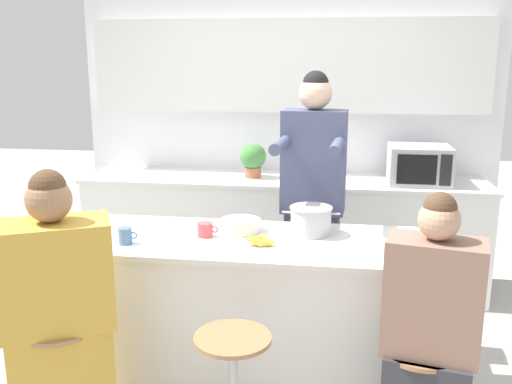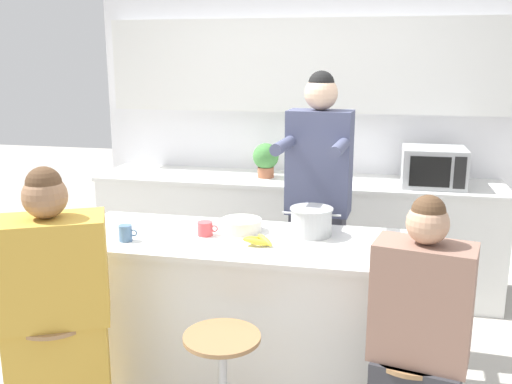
{
  "view_description": "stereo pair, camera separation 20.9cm",
  "coord_description": "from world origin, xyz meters",
  "px_view_note": "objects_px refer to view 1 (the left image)",
  "views": [
    {
      "loc": [
        0.44,
        -2.96,
        1.91
      ],
      "look_at": [
        0.0,
        0.07,
        1.17
      ],
      "focal_mm": 40.0,
      "sensor_mm": 36.0,
      "label": 1
    },
    {
      "loc": [
        0.65,
        -2.92,
        1.91
      ],
      "look_at": [
        0.0,
        0.07,
        1.17
      ],
      "focal_mm": 40.0,
      "sensor_mm": 36.0,
      "label": 2
    }
  ],
  "objects_px": {
    "person_wrapped_blanket": "(60,328)",
    "cooking_pot": "(311,220)",
    "coffee_cup_far": "(205,230)",
    "banana_bunch": "(260,240)",
    "person_seated_near": "(428,363)",
    "microwave": "(419,165)",
    "potted_plant": "(253,158)",
    "coffee_cup_near": "(125,236)",
    "juice_carton": "(436,243)",
    "kitchen_island": "(254,315)",
    "fruit_bowl": "(240,226)",
    "person_cooking": "(312,213)"
  },
  "relations": [
    {
      "from": "person_wrapped_blanket",
      "to": "cooking_pot",
      "type": "distance_m",
      "value": 1.43
    },
    {
      "from": "coffee_cup_far",
      "to": "banana_bunch",
      "type": "xyz_separation_m",
      "value": [
        0.33,
        -0.11,
        -0.01
      ]
    },
    {
      "from": "person_seated_near",
      "to": "coffee_cup_far",
      "type": "distance_m",
      "value": 1.37
    },
    {
      "from": "person_seated_near",
      "to": "microwave",
      "type": "distance_m",
      "value": 2.28
    },
    {
      "from": "person_wrapped_blanket",
      "to": "potted_plant",
      "type": "distance_m",
      "value": 2.37
    },
    {
      "from": "person_wrapped_blanket",
      "to": "coffee_cup_near",
      "type": "bearing_deg",
      "value": 47.28
    },
    {
      "from": "microwave",
      "to": "juice_carton",
      "type": "bearing_deg",
      "value": -94.58
    },
    {
      "from": "coffee_cup_near",
      "to": "coffee_cup_far",
      "type": "distance_m",
      "value": 0.44
    },
    {
      "from": "kitchen_island",
      "to": "coffee_cup_near",
      "type": "xyz_separation_m",
      "value": [
        -0.67,
        -0.18,
        0.5
      ]
    },
    {
      "from": "coffee_cup_near",
      "to": "potted_plant",
      "type": "bearing_deg",
      "value": 76.44
    },
    {
      "from": "person_wrapped_blanket",
      "to": "juice_carton",
      "type": "height_order",
      "value": "person_wrapped_blanket"
    },
    {
      "from": "person_seated_near",
      "to": "fruit_bowl",
      "type": "height_order",
      "value": "person_seated_near"
    },
    {
      "from": "banana_bunch",
      "to": "potted_plant",
      "type": "relative_size",
      "value": 0.64
    },
    {
      "from": "kitchen_island",
      "to": "microwave",
      "type": "distance_m",
      "value": 1.98
    },
    {
      "from": "kitchen_island",
      "to": "coffee_cup_far",
      "type": "height_order",
      "value": "coffee_cup_far"
    },
    {
      "from": "coffee_cup_near",
      "to": "microwave",
      "type": "distance_m",
      "value": 2.46
    },
    {
      "from": "coffee_cup_near",
      "to": "coffee_cup_far",
      "type": "relative_size",
      "value": 0.88
    },
    {
      "from": "person_wrapped_blanket",
      "to": "potted_plant",
      "type": "bearing_deg",
      "value": 49.58
    },
    {
      "from": "person_cooking",
      "to": "person_wrapped_blanket",
      "type": "distance_m",
      "value": 1.71
    },
    {
      "from": "person_seated_near",
      "to": "cooking_pot",
      "type": "xyz_separation_m",
      "value": [
        -0.55,
        0.82,
        0.38
      ]
    },
    {
      "from": "person_cooking",
      "to": "cooking_pot",
      "type": "relative_size",
      "value": 5.54
    },
    {
      "from": "coffee_cup_far",
      "to": "banana_bunch",
      "type": "bearing_deg",
      "value": -18.04
    },
    {
      "from": "kitchen_island",
      "to": "fruit_bowl",
      "type": "distance_m",
      "value": 0.52
    },
    {
      "from": "banana_bunch",
      "to": "fruit_bowl",
      "type": "bearing_deg",
      "value": 123.33
    },
    {
      "from": "fruit_bowl",
      "to": "coffee_cup_far",
      "type": "bearing_deg",
      "value": -147.12
    },
    {
      "from": "person_seated_near",
      "to": "coffee_cup_near",
      "type": "height_order",
      "value": "person_seated_near"
    },
    {
      "from": "person_cooking",
      "to": "fruit_bowl",
      "type": "xyz_separation_m",
      "value": [
        -0.39,
        -0.48,
        0.04
      ]
    },
    {
      "from": "person_cooking",
      "to": "coffee_cup_near",
      "type": "distance_m",
      "value": 1.24
    },
    {
      "from": "fruit_bowl",
      "to": "microwave",
      "type": "distance_m",
      "value": 1.85
    },
    {
      "from": "fruit_bowl",
      "to": "banana_bunch",
      "type": "distance_m",
      "value": 0.27
    },
    {
      "from": "fruit_bowl",
      "to": "coffee_cup_near",
      "type": "relative_size",
      "value": 2.25
    },
    {
      "from": "juice_carton",
      "to": "microwave",
      "type": "bearing_deg",
      "value": 85.42
    },
    {
      "from": "person_seated_near",
      "to": "coffee_cup_near",
      "type": "relative_size",
      "value": 13.19
    },
    {
      "from": "cooking_pot",
      "to": "banana_bunch",
      "type": "bearing_deg",
      "value": -137.02
    },
    {
      "from": "fruit_bowl",
      "to": "microwave",
      "type": "xyz_separation_m",
      "value": [
        1.17,
        1.42,
        0.12
      ]
    },
    {
      "from": "kitchen_island",
      "to": "person_cooking",
      "type": "relative_size",
      "value": 1.14
    },
    {
      "from": "potted_plant",
      "to": "person_wrapped_blanket",
      "type": "bearing_deg",
      "value": -104.21
    },
    {
      "from": "cooking_pot",
      "to": "coffee_cup_far",
      "type": "relative_size",
      "value": 2.77
    },
    {
      "from": "fruit_bowl",
      "to": "juice_carton",
      "type": "distance_m",
      "value": 1.08
    },
    {
      "from": "coffee_cup_near",
      "to": "juice_carton",
      "type": "relative_size",
      "value": 0.53
    },
    {
      "from": "cooking_pot",
      "to": "potted_plant",
      "type": "height_order",
      "value": "potted_plant"
    },
    {
      "from": "banana_bunch",
      "to": "coffee_cup_near",
      "type": "bearing_deg",
      "value": -173.42
    },
    {
      "from": "person_cooking",
      "to": "cooking_pot",
      "type": "height_order",
      "value": "person_cooking"
    },
    {
      "from": "banana_bunch",
      "to": "microwave",
      "type": "relative_size",
      "value": 0.39
    },
    {
      "from": "kitchen_island",
      "to": "fruit_bowl",
      "type": "height_order",
      "value": "fruit_bowl"
    },
    {
      "from": "cooking_pot",
      "to": "kitchen_island",
      "type": "bearing_deg",
      "value": -155.1
    },
    {
      "from": "juice_carton",
      "to": "fruit_bowl",
      "type": "bearing_deg",
      "value": 162.16
    },
    {
      "from": "cooking_pot",
      "to": "potted_plant",
      "type": "bearing_deg",
      "value": 110.82
    },
    {
      "from": "fruit_bowl",
      "to": "juice_carton",
      "type": "height_order",
      "value": "juice_carton"
    },
    {
      "from": "cooking_pot",
      "to": "coffee_cup_near",
      "type": "relative_size",
      "value": 3.14
    }
  ]
}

